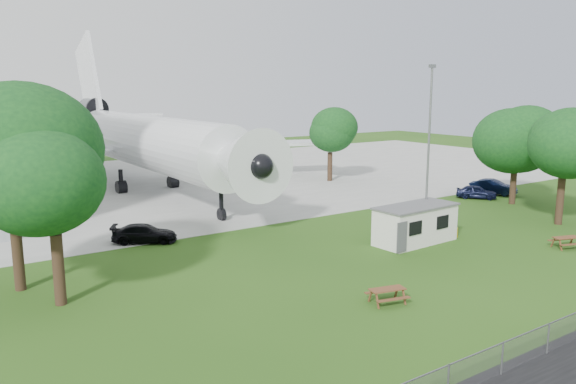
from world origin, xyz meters
TOP-DOWN VIEW (x-y plane):
  - ground at (0.00, 0.00)m, footprint 160.00×160.00m
  - concrete_apron at (0.00, 38.00)m, footprint 120.00×46.00m
  - airliner at (-2.00, 35.86)m, footprint 46.36×47.73m
  - site_cabin at (5.95, 5.07)m, footprint 6.81×3.00m
  - picnic_west at (-3.52, -1.96)m, footprint 2.10×1.88m
  - picnic_east at (13.24, -1.60)m, footprint 2.19×2.00m
  - fence at (0.00, -9.50)m, footprint 58.00×0.04m
  - lamp_mast at (8.20, 6.20)m, footprint 0.16×0.16m
  - tree_west_big at (-18.21, 10.35)m, footprint 9.63×9.63m
  - tree_west_small at (-16.92, 7.01)m, footprint 6.03×6.03m
  - tree_east_front at (19.19, 2.42)m, footprint 6.41×6.41m
  - tree_east_back at (23.18, 9.23)m, footprint 7.24×7.24m
  - tree_far_apron at (17.33, 28.81)m, footprint 5.93×5.93m
  - car_ne_hatch at (22.51, 12.66)m, footprint 3.52×3.88m
  - car_ne_sedan at (25.70, 13.11)m, footprint 3.20×4.74m
  - car_apron_van at (-9.51, 15.53)m, footprint 4.71×3.66m

SIDE VIEW (x-z plane):
  - ground at x=0.00m, z-range 0.00..0.00m
  - picnic_west at x=-3.52m, z-range -0.38..0.38m
  - picnic_east at x=13.24m, z-range -0.38..0.38m
  - fence at x=0.00m, z-range -0.65..0.65m
  - concrete_apron at x=0.00m, z-range 0.00..0.03m
  - car_apron_van at x=-9.51m, z-range 0.00..1.27m
  - car_ne_hatch at x=22.51m, z-range 0.00..1.28m
  - car_ne_sedan at x=25.70m, z-range 0.00..1.48m
  - site_cabin at x=5.95m, z-range 0.00..2.62m
  - airliner at x=-2.00m, z-range -3.57..14.11m
  - tree_far_apron at x=17.33m, z-range 1.33..9.95m
  - tree_east_back at x=23.18m, z-range 1.17..10.76m
  - lamp_mast at x=8.20m, z-range 0.00..12.00m
  - tree_west_small at x=-16.92m, z-range 1.53..10.66m
  - tree_east_front at x=19.19m, z-range 1.65..11.41m
  - tree_west_big at x=-18.21m, z-range 1.43..13.94m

